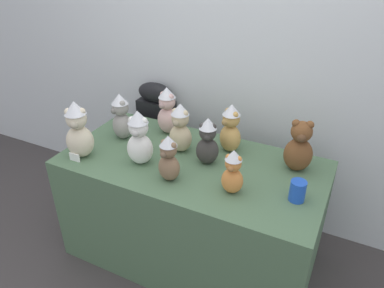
{
  "coord_description": "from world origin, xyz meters",
  "views": [
    {
      "loc": [
        0.81,
        -1.38,
        1.91
      ],
      "look_at": [
        0.0,
        0.25,
        0.85
      ],
      "focal_mm": 34.88,
      "sensor_mm": 36.0,
      "label": 1
    }
  ],
  "objects_px": {
    "teddy_bear_ash": "(121,117)",
    "teddy_bear_charcoal": "(207,142)",
    "teddy_bear_honey": "(231,129)",
    "teddy_bear_cream": "(78,130)",
    "teddy_bear_mocha": "(169,159)",
    "display_table": "(192,210)",
    "teddy_bear_chestnut": "(299,147)",
    "teddy_bear_blush": "(167,111)",
    "party_cup_blue": "(298,191)",
    "teddy_bear_sand": "(180,128)",
    "instrument_case": "(158,140)",
    "teddy_bear_ginger": "(233,172)",
    "teddy_bear_snow": "(139,138)"
  },
  "relations": [
    {
      "from": "teddy_bear_honey",
      "to": "teddy_bear_cream",
      "type": "height_order",
      "value": "teddy_bear_cream"
    },
    {
      "from": "teddy_bear_blush",
      "to": "teddy_bear_chestnut",
      "type": "bearing_deg",
      "value": 8.63
    },
    {
      "from": "teddy_bear_chestnut",
      "to": "teddy_bear_cream",
      "type": "distance_m",
      "value": 1.25
    },
    {
      "from": "teddy_bear_blush",
      "to": "teddy_bear_ginger",
      "type": "height_order",
      "value": "teddy_bear_blush"
    },
    {
      "from": "teddy_bear_charcoal",
      "to": "teddy_bear_blush",
      "type": "relative_size",
      "value": 0.9
    },
    {
      "from": "teddy_bear_blush",
      "to": "teddy_bear_ginger",
      "type": "distance_m",
      "value": 0.75
    },
    {
      "from": "teddy_bear_ginger",
      "to": "teddy_bear_cream",
      "type": "bearing_deg",
      "value": -179.3
    },
    {
      "from": "teddy_bear_mocha",
      "to": "teddy_bear_chestnut",
      "type": "bearing_deg",
      "value": 42.52
    },
    {
      "from": "teddy_bear_ginger",
      "to": "party_cup_blue",
      "type": "xyz_separation_m",
      "value": [
        0.31,
        0.08,
        -0.07
      ]
    },
    {
      "from": "teddy_bear_ash",
      "to": "party_cup_blue",
      "type": "xyz_separation_m",
      "value": [
        1.15,
        -0.14,
        -0.09
      ]
    },
    {
      "from": "teddy_bear_ash",
      "to": "teddy_bear_ginger",
      "type": "height_order",
      "value": "teddy_bear_ash"
    },
    {
      "from": "party_cup_blue",
      "to": "teddy_bear_blush",
      "type": "bearing_deg",
      "value": 160.01
    },
    {
      "from": "teddy_bear_ginger",
      "to": "party_cup_blue",
      "type": "bearing_deg",
      "value": 11.29
    },
    {
      "from": "teddy_bear_ash",
      "to": "teddy_bear_chestnut",
      "type": "relative_size",
      "value": 1.0
    },
    {
      "from": "teddy_bear_charcoal",
      "to": "teddy_bear_sand",
      "type": "bearing_deg",
      "value": 144.2
    },
    {
      "from": "instrument_case",
      "to": "teddy_bear_blush",
      "type": "xyz_separation_m",
      "value": [
        0.25,
        -0.26,
        0.41
      ]
    },
    {
      "from": "teddy_bear_cream",
      "to": "teddy_bear_snow",
      "type": "distance_m",
      "value": 0.37
    },
    {
      "from": "display_table",
      "to": "teddy_bear_cream",
      "type": "bearing_deg",
      "value": -159.38
    },
    {
      "from": "party_cup_blue",
      "to": "display_table",
      "type": "bearing_deg",
      "value": 172.62
    },
    {
      "from": "teddy_bear_ash",
      "to": "teddy_bear_chestnut",
      "type": "bearing_deg",
      "value": 35.47
    },
    {
      "from": "instrument_case",
      "to": "teddy_bear_sand",
      "type": "xyz_separation_m",
      "value": [
        0.43,
        -0.43,
        0.4
      ]
    },
    {
      "from": "display_table",
      "to": "teddy_bear_honey",
      "type": "relative_size",
      "value": 4.99
    },
    {
      "from": "instrument_case",
      "to": "teddy_bear_snow",
      "type": "bearing_deg",
      "value": -66.87
    },
    {
      "from": "teddy_bear_ginger",
      "to": "party_cup_blue",
      "type": "height_order",
      "value": "teddy_bear_ginger"
    },
    {
      "from": "teddy_bear_ash",
      "to": "teddy_bear_cream",
      "type": "height_order",
      "value": "teddy_bear_cream"
    },
    {
      "from": "teddy_bear_blush",
      "to": "teddy_bear_charcoal",
      "type": "bearing_deg",
      "value": -17.33
    },
    {
      "from": "teddy_bear_mocha",
      "to": "teddy_bear_blush",
      "type": "bearing_deg",
      "value": 128.65
    },
    {
      "from": "teddy_bear_sand",
      "to": "teddy_bear_cream",
      "type": "distance_m",
      "value": 0.59
    },
    {
      "from": "party_cup_blue",
      "to": "teddy_bear_sand",
      "type": "bearing_deg",
      "value": 167.32
    },
    {
      "from": "teddy_bear_honey",
      "to": "teddy_bear_cream",
      "type": "relative_size",
      "value": 0.87
    },
    {
      "from": "teddy_bear_mocha",
      "to": "display_table",
      "type": "bearing_deg",
      "value": 89.5
    },
    {
      "from": "teddy_bear_chestnut",
      "to": "teddy_bear_snow",
      "type": "xyz_separation_m",
      "value": [
        -0.82,
        -0.33,
        0.02
      ]
    },
    {
      "from": "teddy_bear_ash",
      "to": "teddy_bear_snow",
      "type": "xyz_separation_m",
      "value": [
        0.27,
        -0.2,
        0.01
      ]
    },
    {
      "from": "teddy_bear_ash",
      "to": "teddy_bear_chestnut",
      "type": "height_order",
      "value": "same"
    },
    {
      "from": "teddy_bear_charcoal",
      "to": "teddy_bear_snow",
      "type": "distance_m",
      "value": 0.38
    },
    {
      "from": "instrument_case",
      "to": "teddy_bear_ginger",
      "type": "relative_size",
      "value": 3.8
    },
    {
      "from": "teddy_bear_honey",
      "to": "party_cup_blue",
      "type": "distance_m",
      "value": 0.57
    },
    {
      "from": "teddy_bear_blush",
      "to": "teddy_bear_cream",
      "type": "bearing_deg",
      "value": -109.48
    },
    {
      "from": "teddy_bear_mocha",
      "to": "teddy_bear_sand",
      "type": "bearing_deg",
      "value": 114.82
    },
    {
      "from": "instrument_case",
      "to": "teddy_bear_ash",
      "type": "distance_m",
      "value": 0.61
    },
    {
      "from": "teddy_bear_charcoal",
      "to": "teddy_bear_cream",
      "type": "bearing_deg",
      "value": -179.8
    },
    {
      "from": "teddy_bear_blush",
      "to": "teddy_bear_mocha",
      "type": "xyz_separation_m",
      "value": [
        0.27,
        -0.47,
        -0.02
      ]
    },
    {
      "from": "instrument_case",
      "to": "teddy_bear_ginger",
      "type": "bearing_deg",
      "value": -39.19
    },
    {
      "from": "teddy_bear_blush",
      "to": "party_cup_blue",
      "type": "distance_m",
      "value": 0.99
    },
    {
      "from": "display_table",
      "to": "teddy_bear_snow",
      "type": "xyz_separation_m",
      "value": [
        -0.26,
        -0.14,
        0.53
      ]
    },
    {
      "from": "teddy_bear_blush",
      "to": "teddy_bear_ginger",
      "type": "relative_size",
      "value": 1.28
    },
    {
      "from": "teddy_bear_ash",
      "to": "teddy_bear_charcoal",
      "type": "bearing_deg",
      "value": 25.72
    },
    {
      "from": "teddy_bear_ginger",
      "to": "teddy_bear_mocha",
      "type": "height_order",
      "value": "teddy_bear_mocha"
    },
    {
      "from": "teddy_bear_blush",
      "to": "teddy_bear_snow",
      "type": "distance_m",
      "value": 0.4
    },
    {
      "from": "instrument_case",
      "to": "teddy_bear_blush",
      "type": "distance_m",
      "value": 0.54
    }
  ]
}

